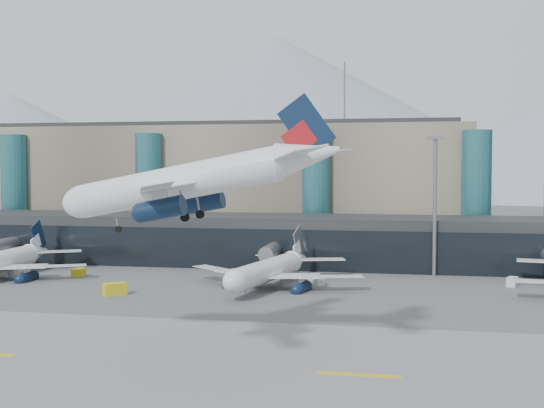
# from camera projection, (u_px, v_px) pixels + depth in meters

# --- Properties ---
(ground) EXTENTS (900.00, 900.00, 0.00)m
(ground) POSITION_uv_depth(u_px,v_px,m) (202.00, 330.00, 83.39)
(ground) COLOR #515154
(ground) RESTS_ON ground
(runway_strip) EXTENTS (400.00, 40.00, 0.04)m
(runway_strip) POSITION_uv_depth(u_px,v_px,m) (159.00, 364.00, 68.66)
(runway_strip) COLOR slate
(runway_strip) RESTS_ON ground
(runway_markings) EXTENTS (128.00, 1.00, 0.02)m
(runway_markings) POSITION_uv_depth(u_px,v_px,m) (159.00, 364.00, 68.66)
(runway_markings) COLOR gold
(runway_markings) RESTS_ON ground
(concourse) EXTENTS (170.00, 27.00, 10.00)m
(concourse) POSITION_uv_depth(u_px,v_px,m) (282.00, 240.00, 139.78)
(concourse) COLOR black
(concourse) RESTS_ON ground
(terminal_main) EXTENTS (130.00, 30.00, 31.00)m
(terminal_main) POSITION_uv_depth(u_px,v_px,m) (208.00, 185.00, 175.52)
(terminal_main) COLOR gray
(terminal_main) RESTS_ON ground
(teal_towers) EXTENTS (116.40, 19.40, 46.00)m
(teal_towers) POSITION_uv_depth(u_px,v_px,m) (231.00, 193.00, 158.05)
(teal_towers) COLOR #286A72
(teal_towers) RESTS_ON ground
(mountain_ridge) EXTENTS (910.00, 400.00, 110.00)m
(mountain_ridge) POSITION_uv_depth(u_px,v_px,m) (389.00, 129.00, 450.96)
(mountain_ridge) COLOR gray
(mountain_ridge) RESTS_ON ground
(lightmast_mid) EXTENTS (3.00, 1.20, 25.60)m
(lightmast_mid) POSITION_uv_depth(u_px,v_px,m) (435.00, 198.00, 124.19)
(lightmast_mid) COLOR slate
(lightmast_mid) RESTS_ON ground
(hero_jet) EXTENTS (31.23, 31.87, 10.28)m
(hero_jet) POSITION_uv_depth(u_px,v_px,m) (205.00, 170.00, 69.55)
(hero_jet) COLOR white
(hero_jet) RESTS_ON ground
(jet_parked_left) EXTENTS (33.46, 32.26, 10.77)m
(jet_parked_left) POSITION_uv_depth(u_px,v_px,m) (5.00, 255.00, 123.57)
(jet_parked_left) COLOR white
(jet_parked_left) RESTS_ON ground
(jet_parked_mid) EXTENTS (31.87, 32.72, 10.52)m
(jet_parked_mid) POSITION_uv_depth(u_px,v_px,m) (274.00, 262.00, 114.30)
(jet_parked_mid) COLOR white
(jet_parked_mid) RESTS_ON ground
(veh_a) EXTENTS (3.87, 2.60, 2.01)m
(veh_a) POSITION_uv_depth(u_px,v_px,m) (8.00, 271.00, 124.04)
(veh_a) COLOR silver
(veh_a) RESTS_ON ground
(veh_b) EXTENTS (1.91, 2.73, 1.46)m
(veh_b) POSITION_uv_depth(u_px,v_px,m) (78.00, 272.00, 124.37)
(veh_b) COLOR gold
(veh_b) RESTS_ON ground
(veh_d) EXTENTS (2.32, 3.05, 1.55)m
(veh_d) POSITION_uv_depth(u_px,v_px,m) (512.00, 282.00, 113.81)
(veh_d) COLOR silver
(veh_d) RESTS_ON ground
(veh_g) EXTENTS (3.04, 3.06, 1.59)m
(veh_g) POSITION_uv_depth(u_px,v_px,m) (316.00, 280.00, 115.21)
(veh_g) COLOR silver
(veh_g) RESTS_ON ground
(veh_h) EXTENTS (3.81, 3.61, 1.91)m
(veh_h) POSITION_uv_depth(u_px,v_px,m) (115.00, 289.00, 106.01)
(veh_h) COLOR gold
(veh_h) RESTS_ON ground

